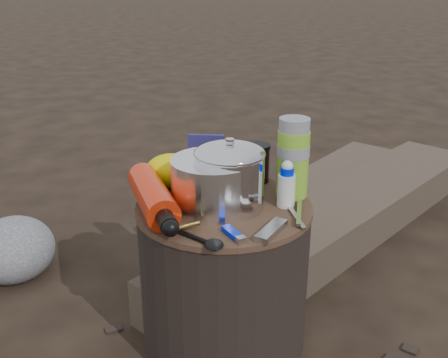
{
  "coord_description": "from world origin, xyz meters",
  "views": [
    {
      "loc": [
        -0.17,
        -1.2,
        0.97
      ],
      "look_at": [
        0.0,
        0.0,
        0.48
      ],
      "focal_mm": 42.4,
      "sensor_mm": 36.0,
      "label": 1
    }
  ],
  "objects": [
    {
      "name": "stump",
      "position": [
        0.0,
        0.0,
        0.2
      ],
      "size": [
        0.44,
        0.44,
        0.41
      ],
      "primitive_type": "cylinder",
      "color": "black",
      "rests_on": "ground"
    },
    {
      "name": "log_main",
      "position": [
        0.52,
        0.53,
        0.07
      ],
      "size": [
        1.56,
        1.34,
        0.15
      ],
      "primitive_type": "cube",
      "rotation": [
        0.0,
        0.0,
        -0.89
      ],
      "color": "#42362B",
      "rests_on": "ground"
    },
    {
      "name": "fuel_bottle",
      "position": [
        -0.18,
        -0.01,
        0.45
      ],
      "size": [
        0.14,
        0.34,
        0.08
      ],
      "primitive_type": null,
      "rotation": [
        0.0,
        0.0,
        0.19
      ],
      "color": "red",
      "rests_on": "stump"
    },
    {
      "name": "camping_pot",
      "position": [
        0.01,
        -0.02,
        0.49
      ],
      "size": [
        0.17,
        0.17,
        0.17
      ],
      "primitive_type": "cylinder",
      "color": "silver",
      "rests_on": "stump"
    },
    {
      "name": "travel_mug",
      "position": [
        0.11,
        0.15,
        0.46
      ],
      "size": [
        0.07,
        0.07,
        0.11
      ],
      "primitive_type": "cylinder",
      "color": "black",
      "rests_on": "stump"
    },
    {
      "name": "thermos",
      "position": [
        0.18,
        0.04,
        0.51
      ],
      "size": [
        0.08,
        0.08,
        0.21
      ],
      "primitive_type": "cylinder",
      "color": "#75B028",
      "rests_on": "stump"
    },
    {
      "name": "food_pouch",
      "position": [
        -0.02,
        0.19,
        0.47
      ],
      "size": [
        0.1,
        0.04,
        0.13
      ],
      "primitive_type": "cube",
      "rotation": [
        0.0,
        0.0,
        -0.22
      ],
      "color": "#1B194F",
      "rests_on": "stump"
    },
    {
      "name": "multitool",
      "position": [
        0.08,
        -0.17,
        0.42
      ],
      "size": [
        0.09,
        0.11,
        0.02
      ],
      "primitive_type": "cube",
      "rotation": [
        0.0,
        0.0,
        -0.67
      ],
      "color": "#B6B6BB",
      "rests_on": "stump"
    },
    {
      "name": "lighter",
      "position": [
        -0.01,
        -0.16,
        0.42
      ],
      "size": [
        0.05,
        0.08,
        0.01
      ],
      "primitive_type": "cube",
      "rotation": [
        0.0,
        0.0,
        0.36
      ],
      "color": "#001CE5",
      "rests_on": "stump"
    },
    {
      "name": "pot_grabber",
      "position": [
        0.16,
        -0.09,
        0.42
      ],
      "size": [
        0.06,
        0.14,
        0.01
      ],
      "primitive_type": null,
      "rotation": [
        0.0,
        0.0,
        -0.14
      ],
      "color": "#B6B6BB",
      "rests_on": "stump"
    },
    {
      "name": "spork",
      "position": [
        -0.1,
        -0.16,
        0.42
      ],
      "size": [
        0.14,
        0.14,
        0.01
      ],
      "primitive_type": null,
      "rotation": [
        0.0,
        0.0,
        0.76
      ],
      "color": "black",
      "rests_on": "stump"
    },
    {
      "name": "squeeze_bottle",
      "position": [
        0.15,
        -0.03,
        0.46
      ],
      "size": [
        0.04,
        0.04,
        0.11
      ],
      "primitive_type": "cylinder",
      "color": "silver",
      "rests_on": "stump"
    },
    {
      "name": "log_small",
      "position": [
        0.47,
        0.78,
        0.06
      ],
      "size": [
        1.16,
        1.12,
        0.11
      ],
      "primitive_type": "cube",
      "rotation": [
        0.0,
        0.0,
        -0.81
      ],
      "color": "#42362B",
      "rests_on": "ground"
    },
    {
      "name": "stuff_sack",
      "position": [
        -0.13,
        0.14,
        0.46
      ],
      "size": [
        0.14,
        0.11,
        0.09
      ],
      "primitive_type": "ellipsoid",
      "color": "#DBC704",
      "rests_on": "stump"
    },
    {
      "name": "ground",
      "position": [
        0.0,
        0.0,
        0.0
      ],
      "size": [
        60.0,
        60.0,
        0.0
      ],
      "primitive_type": "plane",
      "color": "black",
      "rests_on": "ground"
    },
    {
      "name": "foil_windscreen",
      "position": [
        -0.03,
        -0.01,
        0.47
      ],
      "size": [
        0.21,
        0.21,
        0.13
      ],
      "primitive_type": "cylinder",
      "color": "white",
      "rests_on": "stump"
    }
  ]
}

